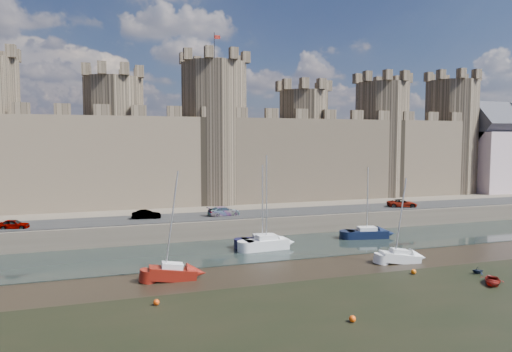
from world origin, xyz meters
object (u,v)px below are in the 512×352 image
object	(u,v)px
car_1	(146,215)
sailboat_5	(400,256)
sailboat_2	(266,243)
car_3	(402,203)
sailboat_1	(262,241)
car_2	(224,211)
sailboat_3	(367,233)
car_0	(14,224)
sailboat_4	(172,272)

from	to	relation	value
car_1	sailboat_5	size ratio (longest dim) A/B	0.42
car_1	sailboat_2	distance (m)	17.22
car_3	sailboat_1	bearing A→B (deg)	127.13
sailboat_5	car_2	bearing A→B (deg)	133.50
sailboat_3	sailboat_5	size ratio (longest dim) A/B	1.04
car_3	car_0	bearing A→B (deg)	109.46
car_0	sailboat_5	distance (m)	43.98
car_3	sailboat_2	world-z (taller)	sailboat_2
sailboat_1	sailboat_2	distance (m)	1.29
sailboat_3	car_0	bearing A→B (deg)	-178.77
car_3	sailboat_5	world-z (taller)	sailboat_5
car_1	sailboat_2	bearing A→B (deg)	-123.81
car_0	car_1	world-z (taller)	car_1
car_3	car_2	bearing A→B (deg)	107.27
car_1	sailboat_5	bearing A→B (deg)	-122.80
sailboat_3	car_1	bearing A→B (deg)	172.09
car_0	car_2	world-z (taller)	car_2
car_0	sailboat_2	xyz separation A→B (m)	(28.14, -9.21, -2.21)
car_1	sailboat_2	size ratio (longest dim) A/B	0.34
car_3	sailboat_5	bearing A→B (deg)	162.57
car_0	car_3	world-z (taller)	car_3
sailboat_2	sailboat_1	bearing A→B (deg)	88.93
car_1	car_2	world-z (taller)	car_2
car_3	sailboat_1	world-z (taller)	sailboat_1
sailboat_5	car_3	bearing A→B (deg)	62.20
car_1	sailboat_4	distance (m)	19.58
car_0	sailboat_2	distance (m)	29.69
car_2	car_0	bearing A→B (deg)	86.22
sailboat_4	sailboat_2	bearing A→B (deg)	36.94
sailboat_2	car_0	bearing A→B (deg)	158.03
sailboat_1	car_2	bearing A→B (deg)	113.39
sailboat_1	car_1	bearing A→B (deg)	150.77
sailboat_1	sailboat_4	world-z (taller)	sailboat_4
car_0	car_1	bearing A→B (deg)	-70.56
car_2	sailboat_2	world-z (taller)	sailboat_2
sailboat_2	car_1	bearing A→B (deg)	134.80
car_2	car_3	world-z (taller)	car_2
car_2	sailboat_4	bearing A→B (deg)	146.07
car_2	sailboat_3	world-z (taller)	sailboat_3
car_0	sailboat_1	world-z (taller)	sailboat_1
car_2	sailboat_5	bearing A→B (deg)	-151.76
car_0	sailboat_3	xyz separation A→B (m)	(42.80, -7.28, -2.34)
car_2	sailboat_3	distance (m)	19.35
car_2	sailboat_2	xyz separation A→B (m)	(2.48, -10.59, -2.29)
sailboat_1	sailboat_4	distance (m)	15.25
car_0	sailboat_5	world-z (taller)	sailboat_5
car_1	sailboat_1	bearing A→B (deg)	-120.55
car_0	sailboat_2	size ratio (longest dim) A/B	0.31
car_3	sailboat_1	xyz separation A→B (m)	(-25.80, -8.56, -2.34)
car_1	sailboat_4	xyz separation A→B (m)	(0.77, -19.42, -2.37)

